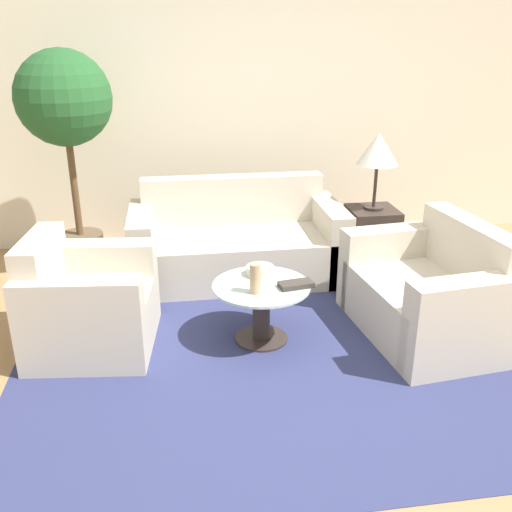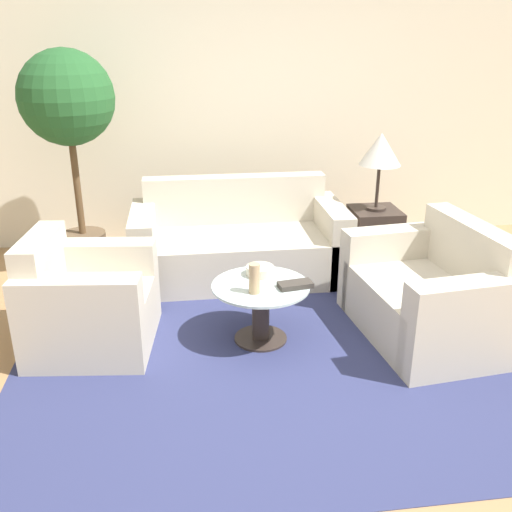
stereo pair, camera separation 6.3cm
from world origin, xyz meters
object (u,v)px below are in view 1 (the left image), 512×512
Objects in this scene: armchair at (84,308)px; bowl at (260,271)px; sofa_main at (236,244)px; vase at (255,279)px; loveseat at (433,296)px; book_stack at (296,284)px; coffee_table at (261,305)px; table_lamp at (378,150)px; potted_plant at (66,117)px.

bowl is (1.24, 0.05, 0.18)m from armchair.
sofa_main reaches higher than vase.
loveseat reaches higher than book_stack.
book_stack is (0.26, -1.29, 0.17)m from sofa_main.
book_stack is at bearing -17.40° from coffee_table.
table_lamp is at bearing 40.52° from bowl.
table_lamp reaches higher than book_stack.
coffee_table is at bearing -88.54° from sofa_main.
coffee_table is 0.35× the size of potted_plant.
coffee_table is (1.22, -0.12, -0.01)m from armchair.
coffee_table is at bearing -45.78° from potted_plant.
vase is at bearing -49.35° from potted_plant.
bowl is (0.08, 0.29, -0.07)m from vase.
potted_plant reaches higher than coffee_table.
bowl is (-1.23, 0.23, 0.18)m from loveseat.
potted_plant is at bearing 127.58° from book_stack.
potted_plant is (-1.42, 1.46, 1.13)m from coffee_table.
coffee_table is at bearing -99.11° from loveseat.
bowl is (0.05, -1.05, 0.19)m from sofa_main.
book_stack is at bearing 9.92° from vase.
sofa_main is 1.62m from armchair.
coffee_table is 2.75× the size of book_stack.
sofa_main reaches higher than armchair.
coffee_table is (0.03, -1.22, -0.00)m from sofa_main.
sofa_main is at bearing -9.64° from potted_plant.
sofa_main is at bearing 91.83° from book_stack.
bowl is 0.80× the size of book_stack.
loveseat is at bearing -2.81° from coffee_table.
loveseat is 1.03m from book_stack.
coffee_table is 0.25m from bowl.
loveseat is 1.90× the size of table_lamp.
book_stack is (0.23, -0.07, 0.17)m from coffee_table.
book_stack is (1.45, -0.19, 0.16)m from armchair.
armchair is 1.37× the size of coffee_table.
armchair is at bearing -177.77° from bowl.
table_lamp reaches higher than armchair.
table_lamp is 1.71m from bowl.
book_stack is at bearing -128.03° from table_lamp.
coffee_table is 1.00× the size of table_lamp.
loveseat reaches higher than vase.
loveseat is 5.24× the size of book_stack.
vase is (-1.28, -1.32, -0.56)m from table_lamp.
coffee_table is (-1.25, 0.06, -0.00)m from loveseat.
book_stack is (-0.99, -1.27, -0.65)m from table_lamp.
loveseat reaches higher than bowl.
coffee_table is 2.32m from potted_plant.
potted_plant is (-2.64, 0.26, 0.31)m from table_lamp.
loveseat is 1.34m from vase.
loveseat reaches higher than armchair.
armchair is 0.48× the size of potted_plant.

